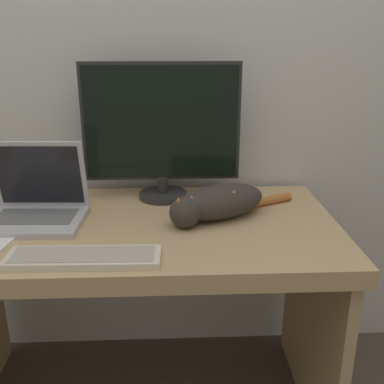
{
  "coord_description": "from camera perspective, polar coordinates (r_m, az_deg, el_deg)",
  "views": [
    {
      "loc": [
        0.13,
        -1.03,
        1.36
      ],
      "look_at": [
        0.19,
        0.32,
        0.88
      ],
      "focal_mm": 42.0,
      "sensor_mm": 36.0,
      "label": 1
    }
  ],
  "objects": [
    {
      "name": "monitor",
      "position": [
        1.67,
        -3.9,
        7.88
      ],
      "size": [
        0.58,
        0.18,
        0.51
      ],
      "color": "#282828",
      "rests_on": "desk"
    },
    {
      "name": "desk",
      "position": [
        1.59,
        -6.88,
        -9.5
      ],
      "size": [
        1.35,
        0.71,
        0.77
      ],
      "color": "tan",
      "rests_on": "ground_plane"
    },
    {
      "name": "wall_back",
      "position": [
        1.82,
        -6.84,
        17.3
      ],
      "size": [
        6.4,
        0.06,
        2.6
      ],
      "color": "silver",
      "rests_on": "ground_plane"
    },
    {
      "name": "external_keyboard",
      "position": [
        1.29,
        -13.6,
        -8.09
      ],
      "size": [
        0.43,
        0.13,
        0.02
      ],
      "rotation": [
        0.0,
        0.0,
        -0.02
      ],
      "color": "beige",
      "rests_on": "desk"
    },
    {
      "name": "cat",
      "position": [
        1.52,
        3.22,
        -1.28
      ],
      "size": [
        0.47,
        0.31,
        0.12
      ],
      "rotation": [
        0.0,
        0.0,
        0.43
      ],
      "color": "#332D28",
      "rests_on": "desk"
    },
    {
      "name": "laptop",
      "position": [
        1.59,
        -19.23,
        -1.7
      ],
      "size": [
        0.33,
        0.26,
        0.26
      ],
      "rotation": [
        0.0,
        0.0,
        -0.04
      ],
      "color": "#B7B7BC",
      "rests_on": "desk"
    }
  ]
}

